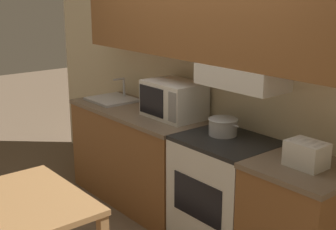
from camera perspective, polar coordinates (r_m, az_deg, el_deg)
name	(u,v)px	position (r m, az deg, el deg)	size (l,w,h in m)	color
ground_plane	(211,216)	(4.34, 5.31, -12.14)	(16.00, 16.00, 0.00)	brown
wall_back	(212,55)	(3.84, 5.37, 7.27)	(5.26, 0.38, 2.55)	beige
lower_counter_main	(139,156)	(4.46, -3.53, -4.96)	(1.51, 0.62, 0.90)	brown
lower_counter_right_stub	(300,230)	(3.30, 15.77, -13.29)	(0.65, 0.62, 0.90)	brown
stove_range	(225,195)	(3.68, 6.96, -9.65)	(0.72, 0.60, 0.90)	white
cooking_pot	(223,126)	(3.59, 6.72, -1.35)	(0.31, 0.23, 0.13)	#B7BABF
microwave	(174,100)	(4.03, 0.70, 1.89)	(0.52, 0.37, 0.31)	white
toaster	(307,154)	(3.07, 16.53, -4.60)	(0.25, 0.18, 0.16)	white
sink_basin	(112,99)	(4.68, -6.85, 1.94)	(0.44, 0.40, 0.22)	#B7BABF
dining_table	(20,219)	(3.05, -17.59, -12.02)	(0.90, 0.74, 0.76)	#9E7042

